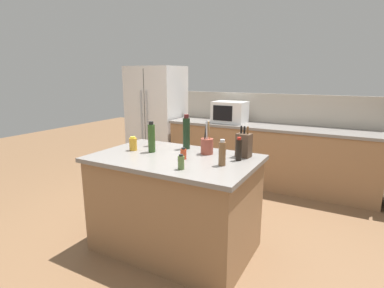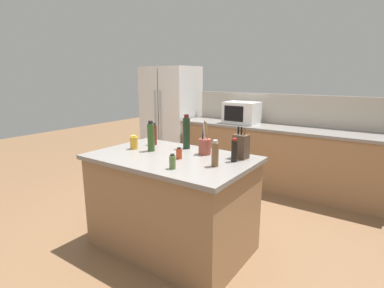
% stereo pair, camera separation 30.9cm
% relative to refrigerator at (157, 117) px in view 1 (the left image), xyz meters
% --- Properties ---
extents(ground_plane, '(14.00, 14.00, 0.00)m').
position_rel_refrigerator_xyz_m(ground_plane, '(1.79, -2.25, -0.92)').
color(ground_plane, brown).
extents(back_counter_run, '(3.16, 0.66, 0.94)m').
position_rel_refrigerator_xyz_m(back_counter_run, '(2.09, -0.05, -0.45)').
color(back_counter_run, '#936B47').
rests_on(back_counter_run, ground_plane).
extents(wall_backsplash, '(3.12, 0.03, 0.46)m').
position_rel_refrigerator_xyz_m(wall_backsplash, '(2.09, 0.27, 0.25)').
color(wall_backsplash, '#B2A899').
rests_on(wall_backsplash, back_counter_run).
extents(kitchen_island, '(1.53, 0.97, 0.94)m').
position_rel_refrigerator_xyz_m(kitchen_island, '(1.79, -2.25, -0.45)').
color(kitchen_island, '#936B47').
rests_on(kitchen_island, ground_plane).
extents(refrigerator, '(0.94, 0.75, 1.84)m').
position_rel_refrigerator_xyz_m(refrigerator, '(0.00, 0.00, 0.00)').
color(refrigerator, white).
rests_on(refrigerator, ground_plane).
extents(microwave, '(0.52, 0.39, 0.34)m').
position_rel_refrigerator_xyz_m(microwave, '(1.47, -0.05, 0.19)').
color(microwave, white).
rests_on(microwave, back_counter_run).
extents(knife_block, '(0.14, 0.12, 0.29)m').
position_rel_refrigerator_xyz_m(knife_block, '(2.36, -1.95, 0.13)').
color(knife_block, '#4C3828').
rests_on(knife_block, kitchen_island).
extents(utensil_crock, '(0.12, 0.12, 0.32)m').
position_rel_refrigerator_xyz_m(utensil_crock, '(2.02, -2.01, 0.10)').
color(utensil_crock, brown).
rests_on(utensil_crock, kitchen_island).
extents(spice_jar_oregano, '(0.05, 0.05, 0.12)m').
position_rel_refrigerator_xyz_m(spice_jar_oregano, '(2.04, -2.55, 0.08)').
color(spice_jar_oregano, '#567038').
rests_on(spice_jar_oregano, kitchen_island).
extents(vinegar_bottle, '(0.06, 0.06, 0.24)m').
position_rel_refrigerator_xyz_m(vinegar_bottle, '(1.35, -1.99, 0.13)').
color(vinegar_bottle, maroon).
rests_on(vinegar_bottle, kitchen_island).
extents(spice_jar_paprika, '(0.06, 0.06, 0.11)m').
position_rel_refrigerator_xyz_m(spice_jar_paprika, '(1.91, -2.28, 0.07)').
color(spice_jar_paprika, '#B73D1E').
rests_on(spice_jar_paprika, kitchen_island).
extents(honey_jar, '(0.08, 0.08, 0.14)m').
position_rel_refrigerator_xyz_m(honey_jar, '(1.30, -2.24, 0.09)').
color(honey_jar, gold).
rests_on(honey_jar, kitchen_island).
extents(soy_sauce_bottle, '(0.05, 0.05, 0.21)m').
position_rel_refrigerator_xyz_m(soy_sauce_bottle, '(2.36, -2.08, 0.12)').
color(soy_sauce_bottle, black).
rests_on(soy_sauce_bottle, kitchen_island).
extents(wine_bottle, '(0.07, 0.07, 0.36)m').
position_rel_refrigerator_xyz_m(wine_bottle, '(1.74, -1.92, 0.19)').
color(wine_bottle, black).
rests_on(wine_bottle, kitchen_island).
extents(olive_oil_bottle, '(0.07, 0.07, 0.31)m').
position_rel_refrigerator_xyz_m(olive_oil_bottle, '(1.50, -2.21, 0.16)').
color(olive_oil_bottle, '#2D4C1E').
rests_on(olive_oil_bottle, kitchen_island).
extents(pepper_grinder, '(0.06, 0.06, 0.22)m').
position_rel_refrigerator_xyz_m(pepper_grinder, '(2.29, -2.29, 0.12)').
color(pepper_grinder, brown).
rests_on(pepper_grinder, kitchen_island).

